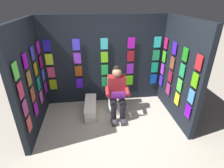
{
  "coord_description": "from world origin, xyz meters",
  "views": [
    {
      "loc": [
        0.35,
        2.41,
        2.52
      ],
      "look_at": [
        -0.09,
        -0.94,
        0.85
      ],
      "focal_mm": 28.37,
      "sensor_mm": 36.0,
      "label": 1
    }
  ],
  "objects": [
    {
      "name": "display_wall_left",
      "position": [
        -1.52,
        -0.85,
        1.09
      ],
      "size": [
        0.14,
        1.71,
        2.18
      ],
      "color": "black",
      "rests_on": "ground"
    },
    {
      "name": "ground_plane",
      "position": [
        0.0,
        0.0,
        0.0
      ],
      "size": [
        30.0,
        30.0,
        0.0
      ],
      "primitive_type": "plane",
      "color": "#B2A899"
    },
    {
      "name": "display_wall_back",
      "position": [
        -0.0,
        -1.76,
        1.09
      ],
      "size": [
        3.05,
        0.14,
        2.18
      ],
      "color": "black",
      "rests_on": "ground"
    },
    {
      "name": "person_reading",
      "position": [
        -0.21,
        -1.02,
        0.6
      ],
      "size": [
        0.54,
        0.7,
        1.19
      ],
      "rotation": [
        0.0,
        0.0,
        -0.05
      ],
      "color": "maroon",
      "rests_on": "ground"
    },
    {
      "name": "toilet",
      "position": [
        -0.22,
        -1.24,
        0.33
      ],
      "size": [
        0.41,
        0.56,
        0.77
      ],
      "rotation": [
        0.0,
        0.0,
        -0.05
      ],
      "color": "white",
      "rests_on": "ground"
    },
    {
      "name": "display_wall_right",
      "position": [
        1.52,
        -0.85,
        1.09
      ],
      "size": [
        0.14,
        1.71,
        2.18
      ],
      "color": "black",
      "rests_on": "ground"
    },
    {
      "name": "comic_longbox_near",
      "position": [
        0.4,
        -1.14,
        0.16
      ],
      "size": [
        0.31,
        0.83,
        0.31
      ],
      "rotation": [
        0.0,
        0.0,
        -0.05
      ],
      "color": "white",
      "rests_on": "ground"
    }
  ]
}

